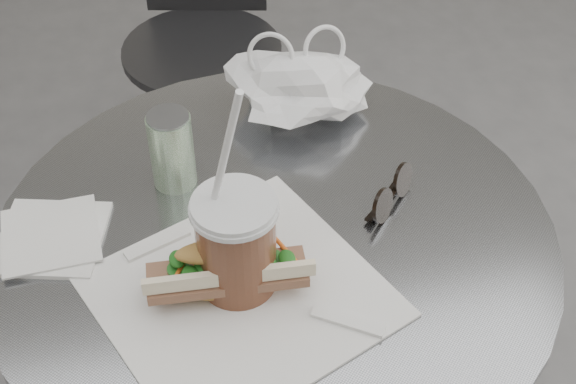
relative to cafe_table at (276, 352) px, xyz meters
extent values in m
cylinder|color=slate|center=(0.00, 0.00, 0.26)|extent=(0.76, 0.76, 0.02)
cylinder|color=#2B2B2D|center=(0.02, 0.89, -0.46)|extent=(0.34, 0.34, 0.02)
cylinder|color=#2B2B2D|center=(0.02, 0.89, -0.24)|extent=(0.06, 0.06, 0.45)
cylinder|color=#2B2B2D|center=(0.02, 0.89, -0.01)|extent=(0.38, 0.38, 0.02)
cube|color=white|center=(-0.06, -0.10, 0.28)|extent=(0.42, 0.41, 0.00)
ellipsoid|color=tan|center=(-0.08, -0.09, 0.29)|extent=(0.25, 0.10, 0.03)
cube|color=brown|center=(-0.08, -0.09, 0.31)|extent=(0.20, 0.07, 0.01)
ellipsoid|color=tan|center=(-0.08, -0.08, 0.34)|extent=(0.25, 0.11, 0.04)
cylinder|color=brown|center=(-0.06, -0.08, 0.34)|extent=(0.10, 0.10, 0.13)
cylinder|color=silver|center=(-0.06, -0.08, 0.41)|extent=(0.11, 0.11, 0.01)
cylinder|color=white|center=(-0.07, -0.07, 0.46)|extent=(0.06, 0.05, 0.24)
cylinder|color=black|center=(0.15, -0.01, 0.30)|extent=(0.05, 0.05, 0.05)
cylinder|color=black|center=(0.19, 0.03, 0.30)|extent=(0.05, 0.05, 0.05)
cube|color=black|center=(0.17, 0.01, 0.29)|extent=(0.02, 0.02, 0.00)
cube|color=white|center=(-0.29, 0.06, 0.28)|extent=(0.17, 0.17, 0.01)
cube|color=white|center=(-0.29, 0.06, 0.28)|extent=(0.13, 0.13, 0.00)
cylinder|color=#5C9154|center=(-0.11, 0.13, 0.33)|extent=(0.06, 0.06, 0.11)
cylinder|color=slate|center=(-0.11, 0.13, 0.39)|extent=(0.06, 0.06, 0.00)
camera|label=1|loc=(-0.16, -0.73, 1.05)|focal=50.00mm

